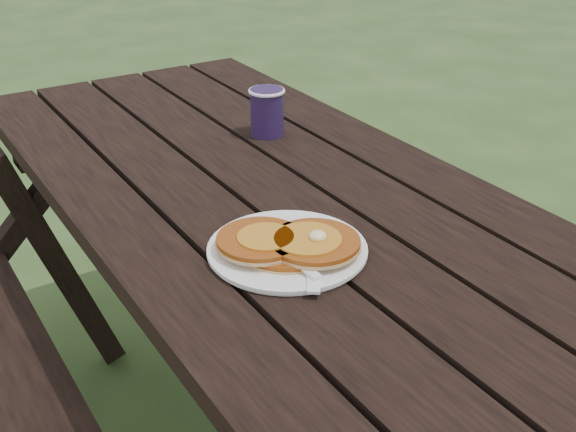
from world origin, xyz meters
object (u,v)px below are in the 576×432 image
picnic_table (281,351)px  pancake_stack (289,243)px  plate (287,250)px  coffee_cup (267,109)px

picnic_table → pancake_stack: 0.47m
picnic_table → plate: bearing=-118.8°
pancake_stack → coffee_cup: 0.55m
picnic_table → coffee_cup: bearing=63.9°
coffee_cup → plate: bearing=-117.2°
coffee_cup → pancake_stack: bearing=-117.0°
picnic_table → coffee_cup: size_ratio=16.71×
coffee_cup → picnic_table: bearing=-116.1°
picnic_table → plate: 0.45m
plate → coffee_cup: size_ratio=2.38×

